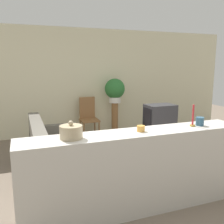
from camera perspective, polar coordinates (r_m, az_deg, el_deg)
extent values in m
plane|color=#756656|center=(3.66, 3.18, -18.47)|extent=(14.00, 14.00, 0.00)
cube|color=beige|center=(6.50, -8.93, 6.75)|extent=(9.00, 0.06, 2.70)
cube|color=#605B51|center=(4.54, -11.77, -9.90)|extent=(0.93, 1.81, 0.41)
cube|color=#605B51|center=(4.37, -16.75, -5.07)|extent=(0.20, 1.81, 0.44)
cube|color=#605B51|center=(3.75, -9.84, -12.90)|extent=(0.93, 0.16, 0.58)
cube|color=#605B51|center=(5.29, -13.18, -5.97)|extent=(0.93, 0.16, 0.58)
cube|color=olive|center=(5.67, 10.74, -5.68)|extent=(0.94, 0.45, 0.41)
cube|color=#333338|center=(5.55, 10.91, -1.03)|extent=(0.63, 0.43, 0.53)
cube|color=black|center=(5.40, 8.03, -1.28)|extent=(0.02, 0.35, 0.41)
cube|color=olive|center=(6.19, -5.18, -1.90)|extent=(0.44, 0.44, 0.04)
cube|color=olive|center=(6.33, -5.70, 1.03)|extent=(0.40, 0.04, 0.54)
cylinder|color=olive|center=(6.02, -6.41, -4.53)|extent=(0.04, 0.04, 0.42)
cylinder|color=olive|center=(6.12, -2.95, -4.22)|extent=(0.04, 0.04, 0.42)
cylinder|color=olive|center=(6.38, -7.24, -3.68)|extent=(0.04, 0.04, 0.42)
cylinder|color=olive|center=(6.47, -3.96, -3.41)|extent=(0.04, 0.04, 0.42)
cylinder|color=olive|center=(6.49, 0.64, -1.46)|extent=(0.17, 0.17, 0.83)
cylinder|color=white|center=(6.41, 0.65, 2.79)|extent=(0.30, 0.30, 0.14)
sphere|color=#2D7033|center=(6.38, 0.65, 5.36)|extent=(0.51, 0.51, 0.51)
cube|color=beige|center=(3.16, 5.78, -13.28)|extent=(2.82, 0.44, 1.00)
cylinder|color=tan|center=(2.73, -9.33, -4.54)|extent=(0.25, 0.25, 0.14)
sphere|color=tan|center=(2.70, -9.39, -2.52)|extent=(0.05, 0.05, 0.05)
cylinder|color=gold|center=(3.00, 6.62, -3.77)|extent=(0.10, 0.10, 0.07)
cylinder|color=#B7933D|center=(3.40, 17.91, -2.94)|extent=(0.07, 0.07, 0.02)
cylinder|color=#B7282D|center=(3.37, 18.05, -0.60)|extent=(0.02, 0.02, 0.26)
cylinder|color=#335B75|center=(3.46, 19.43, -2.03)|extent=(0.11, 0.11, 0.11)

